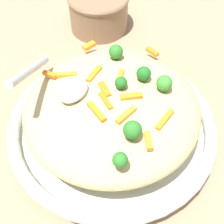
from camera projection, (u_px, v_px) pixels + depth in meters
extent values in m
plane|color=#9E7F60|center=(112.00, 136.00, 0.58)|extent=(2.40, 2.40, 0.00)
cylinder|color=silver|center=(112.00, 132.00, 0.57)|extent=(0.34, 0.34, 0.03)
torus|color=silver|center=(112.00, 124.00, 0.55)|extent=(0.37, 0.37, 0.02)
torus|color=black|center=(112.00, 122.00, 0.55)|extent=(0.36, 0.36, 0.00)
ellipsoid|color=#D1BA7A|center=(112.00, 108.00, 0.52)|extent=(0.30, 0.30, 0.07)
cube|color=orange|center=(126.00, 115.00, 0.46)|extent=(0.04, 0.02, 0.01)
cube|color=orange|center=(89.00, 46.00, 0.57)|extent=(0.03, 0.02, 0.01)
cube|color=orange|center=(50.00, 74.00, 0.53)|extent=(0.01, 0.03, 0.01)
cube|color=orange|center=(104.00, 90.00, 0.50)|extent=(0.03, 0.03, 0.01)
cube|color=orange|center=(99.00, 113.00, 0.47)|extent=(0.02, 0.04, 0.01)
cube|color=orange|center=(131.00, 97.00, 0.49)|extent=(0.03, 0.03, 0.01)
cube|color=orange|center=(165.00, 118.00, 0.47)|extent=(0.04, 0.01, 0.01)
cube|color=orange|center=(105.00, 100.00, 0.48)|extent=(0.03, 0.04, 0.01)
cube|color=orange|center=(120.00, 76.00, 0.52)|extent=(0.03, 0.02, 0.01)
cube|color=orange|center=(67.00, 73.00, 0.53)|extent=(0.03, 0.04, 0.01)
cube|color=orange|center=(152.00, 52.00, 0.57)|extent=(0.02, 0.03, 0.01)
cube|color=orange|center=(148.00, 140.00, 0.44)|extent=(0.03, 0.02, 0.01)
cube|color=orange|center=(94.00, 74.00, 0.52)|extent=(0.04, 0.01, 0.01)
cylinder|color=#296820|center=(116.00, 57.00, 0.55)|extent=(0.01, 0.01, 0.01)
sphere|color=#2D7A28|center=(116.00, 52.00, 0.55)|extent=(0.03, 0.03, 0.03)
cylinder|color=#296820|center=(120.00, 164.00, 0.42)|extent=(0.01, 0.01, 0.01)
sphere|color=#2D7A28|center=(120.00, 160.00, 0.41)|extent=(0.02, 0.02, 0.02)
cylinder|color=#205B1C|center=(121.00, 87.00, 0.50)|extent=(0.01, 0.01, 0.01)
sphere|color=#236B23|center=(121.00, 83.00, 0.49)|extent=(0.02, 0.02, 0.02)
cylinder|color=#296820|center=(132.00, 136.00, 0.44)|extent=(0.01, 0.01, 0.01)
sphere|color=#2D7A28|center=(132.00, 130.00, 0.43)|extent=(0.03, 0.03, 0.03)
cylinder|color=#205B1C|center=(143.00, 79.00, 0.52)|extent=(0.01, 0.01, 0.01)
sphere|color=#236B23|center=(144.00, 74.00, 0.51)|extent=(0.02, 0.02, 0.02)
cylinder|color=#377928|center=(163.00, 89.00, 0.50)|extent=(0.01, 0.01, 0.01)
sphere|color=#3D8E33|center=(164.00, 83.00, 0.49)|extent=(0.03, 0.03, 0.03)
ellipsoid|color=#B7B7BC|center=(74.00, 91.00, 0.49)|extent=(0.06, 0.04, 0.02)
cylinder|color=#B7B7BC|center=(30.00, 71.00, 0.47)|extent=(0.13, 0.06, 0.08)
cylinder|color=#8C6B4C|center=(99.00, 12.00, 0.76)|extent=(0.14, 0.14, 0.09)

